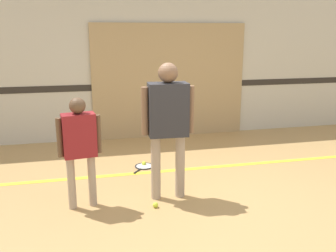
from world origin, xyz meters
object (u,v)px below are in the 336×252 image
at_px(person_instructor, 168,117).
at_px(tennis_ball_by_spare_racket, 144,163).
at_px(tennis_ball_near_instructor, 155,205).
at_px(person_student_left, 79,141).
at_px(racket_spare_on_floor, 144,166).

relative_size(person_instructor, tennis_ball_by_spare_racket, 25.81).
bearing_deg(tennis_ball_near_instructor, person_student_left, 164.92).
bearing_deg(tennis_ball_by_spare_racket, person_instructor, -85.06).
xyz_separation_m(person_student_left, tennis_ball_near_instructor, (0.84, -0.23, -0.79)).
xyz_separation_m(person_instructor, tennis_ball_by_spare_racket, (-0.11, 1.23, -1.02)).
distance_m(person_instructor, tennis_ball_near_instructor, 1.07).
xyz_separation_m(racket_spare_on_floor, tennis_ball_near_instructor, (-0.09, -1.40, 0.02)).
xyz_separation_m(tennis_ball_near_instructor, tennis_ball_by_spare_racket, (0.11, 1.48, 0.00)).
relative_size(person_student_left, tennis_ball_by_spare_racket, 20.24).
distance_m(racket_spare_on_floor, tennis_ball_by_spare_racket, 0.08).
height_order(person_student_left, racket_spare_on_floor, person_student_left).
distance_m(person_instructor, person_student_left, 1.08).
relative_size(person_instructor, person_student_left, 1.28).
height_order(person_student_left, tennis_ball_by_spare_racket, person_student_left).
bearing_deg(racket_spare_on_floor, person_student_left, -2.42).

